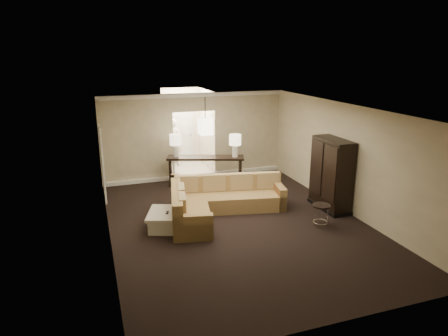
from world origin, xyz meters
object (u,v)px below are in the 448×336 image
object	(u,v)px
console_table	(206,168)
armoire	(331,176)
coffee_table	(170,220)
drink_table	(321,211)
sectional_sofa	(216,201)
person	(173,140)

from	to	relation	value
console_table	armoire	xyz separation A→B (m)	(2.58, -2.95, 0.37)
coffee_table	drink_table	distance (m)	3.63
sectional_sofa	console_table	bearing A→B (deg)	91.13
coffee_table	drink_table	size ratio (longest dim) A/B	2.37
armoire	person	world-z (taller)	person
sectional_sofa	drink_table	size ratio (longest dim) A/B	6.23
sectional_sofa	person	size ratio (longest dim) A/B	1.71
coffee_table	console_table	distance (m)	3.31
sectional_sofa	console_table	distance (m)	2.43
drink_table	person	size ratio (longest dim) A/B	0.28
sectional_sofa	console_table	world-z (taller)	console_table
armoire	coffee_table	bearing A→B (deg)	178.14
armoire	console_table	bearing A→B (deg)	131.18
coffee_table	console_table	size ratio (longest dim) A/B	0.53
sectional_sofa	coffee_table	world-z (taller)	sectional_sofa
sectional_sofa	drink_table	world-z (taller)	sectional_sofa
console_table	drink_table	xyz separation A→B (m)	(1.76, -3.87, -0.16)
console_table	drink_table	distance (m)	4.25
sectional_sofa	armoire	bearing A→B (deg)	0.20
sectional_sofa	person	bearing A→B (deg)	102.17
person	drink_table	bearing A→B (deg)	128.91
console_table	armoire	bearing A→B (deg)	-29.82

